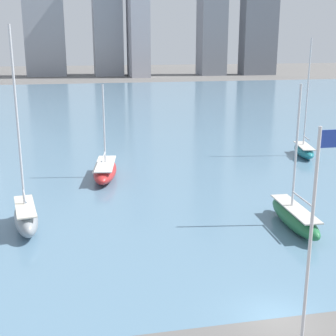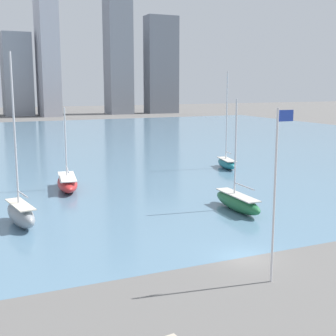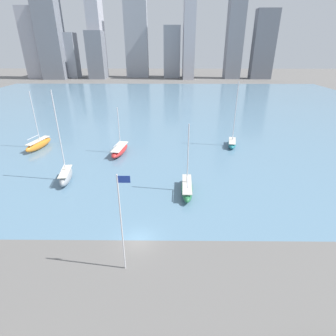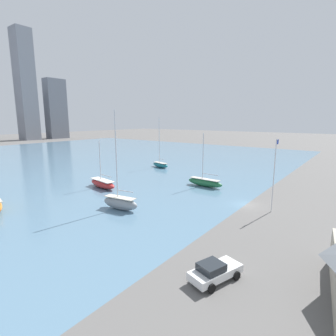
% 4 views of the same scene
% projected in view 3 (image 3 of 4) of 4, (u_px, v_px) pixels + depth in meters
% --- Properties ---
extents(ground_plane, '(500.00, 500.00, 0.00)m').
position_uv_depth(ground_plane, '(138.00, 240.00, 31.79)').
color(ground_plane, '#605E5B').
extents(harbor_water, '(180.00, 140.00, 0.00)m').
position_uv_depth(harbor_water, '(160.00, 110.00, 95.07)').
color(harbor_water, slate).
rests_on(harbor_water, ground_plane).
extents(flag_pole, '(1.24, 0.14, 11.19)m').
position_uv_depth(flag_pole, '(122.00, 221.00, 25.28)').
color(flag_pole, silver).
rests_on(flag_pole, ground_plane).
extents(distant_city_skyline, '(165.84, 24.17, 71.30)m').
position_uv_depth(distant_city_skyline, '(133.00, 37.00, 174.35)').
color(distant_city_skyline, '#9E9EA8').
rests_on(distant_city_skyline, ground_plane).
extents(sailboat_green, '(2.10, 8.17, 11.17)m').
position_uv_depth(sailboat_green, '(187.00, 188.00, 41.61)').
color(sailboat_green, '#236B3D').
rests_on(sailboat_green, harbor_water).
extents(sailboat_orange, '(3.51, 8.49, 12.69)m').
position_uv_depth(sailboat_orange, '(39.00, 144.00, 59.31)').
color(sailboat_orange, orange).
rests_on(sailboat_orange, harbor_water).
extents(sailboat_gray, '(2.66, 6.58, 15.39)m').
position_uv_depth(sailboat_gray, '(66.00, 175.00, 44.95)').
color(sailboat_gray, gray).
rests_on(sailboat_gray, harbor_water).
extents(sailboat_red, '(3.58, 8.51, 9.91)m').
position_uv_depth(sailboat_red, '(120.00, 150.00, 56.59)').
color(sailboat_red, '#B72828').
rests_on(sailboat_red, harbor_water).
extents(sailboat_teal, '(3.17, 6.56, 14.50)m').
position_uv_depth(sailboat_teal, '(232.00, 143.00, 60.78)').
color(sailboat_teal, '#1E757F').
rests_on(sailboat_teal, harbor_water).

